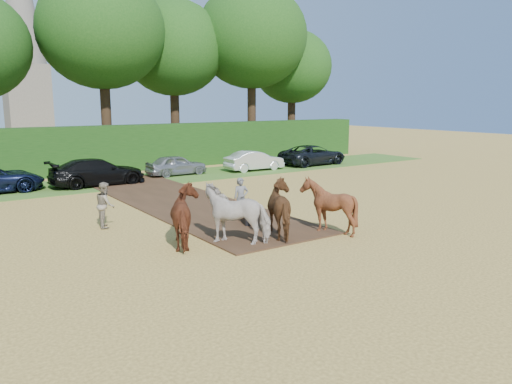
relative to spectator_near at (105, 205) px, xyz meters
name	(u,v)px	position (x,y,z in m)	size (l,w,h in m)	color
ground	(231,241)	(2.81, -4.19, -0.84)	(120.00, 120.00, 0.00)	gold
earth_strip	(179,201)	(4.31, 2.81, -0.81)	(4.50, 17.00, 0.05)	#472D1C
grass_verge	(100,184)	(2.81, 9.81, -0.82)	(50.00, 5.00, 0.03)	#38601E
hedgerow	(76,151)	(2.81, 14.31, 0.66)	(46.00, 1.60, 3.00)	#14380F
spectator_near	(105,205)	(0.00, 0.00, 0.00)	(0.82, 0.64, 1.68)	gray
plough_team	(261,210)	(3.84, -4.47, 0.12)	(6.72, 4.96, 1.94)	brown
parked_cars	(120,170)	(3.98, 9.78, -0.14)	(36.11, 3.14, 1.49)	#AAACB1
treeline	(27,30)	(1.12, 17.49, 8.13)	(48.70, 10.60, 14.21)	#382616
church	(21,25)	(6.81, 50.81, 12.89)	(5.20, 5.20, 27.00)	slate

